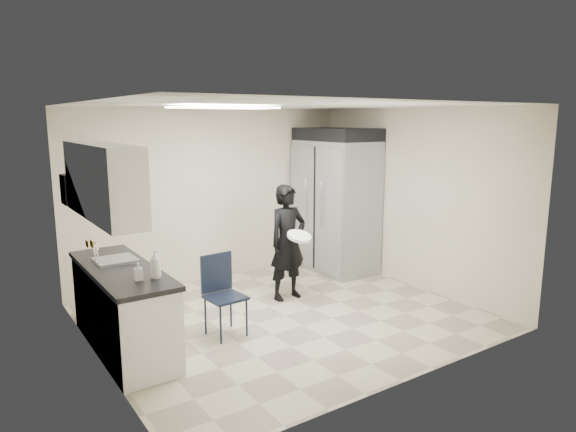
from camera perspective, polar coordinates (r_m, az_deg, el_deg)
floor at (r=6.58m, az=-0.28°, el=-11.03°), size 4.50×4.50×0.00m
ceiling at (r=6.11m, az=-0.30°, el=12.24°), size 4.50×4.50×0.00m
back_wall at (r=7.93m, az=-8.34°, el=2.36°), size 4.50×0.00×4.50m
left_wall at (r=5.33m, az=-20.86°, el=-2.31°), size 0.00×4.00×4.00m
right_wall at (r=7.68m, az=13.82°, el=1.89°), size 0.00×4.00×4.00m
ceiling_panel at (r=6.15m, az=-7.18°, el=11.87°), size 1.20×0.60×0.02m
lower_counter at (r=5.83m, az=-17.85°, el=-9.95°), size 0.60×1.90×0.86m
countertop at (r=5.69m, az=-18.11°, el=-5.66°), size 0.64×1.95×0.05m
sink at (r=5.93m, az=-18.59°, el=-5.17°), size 0.42×0.40×0.14m
faucet at (r=5.85m, az=-20.56°, el=-4.01°), size 0.02×0.02×0.24m
upper_cabinets at (r=5.48m, az=-19.93°, el=3.66°), size 0.35×1.80×0.75m
towel_dispenser at (r=6.60m, az=-22.85°, el=2.77°), size 0.22×0.30×0.35m
notice_sticker_left at (r=5.45m, az=-20.99°, el=-2.92°), size 0.00×0.12×0.07m
notice_sticker_right at (r=5.64m, az=-21.43°, el=-2.91°), size 0.00×0.12×0.07m
commercial_fridge at (r=8.34m, az=5.31°, el=1.10°), size 0.80×1.35×2.10m
fridge_compressor at (r=8.23m, az=5.45°, el=9.02°), size 0.80×1.35×0.20m
folding_chair at (r=5.92m, az=-6.96°, el=-8.98°), size 0.43×0.43×0.90m
man_tuxedo at (r=6.98m, az=-0.03°, el=-2.95°), size 0.60×0.42×1.58m
bucket_lid at (r=6.75m, az=1.26°, el=-2.27°), size 0.34×0.34×0.04m
soap_bottle_a at (r=5.17m, az=-14.54°, el=-5.21°), size 0.15×0.15×0.28m
soap_bottle_b at (r=5.17m, az=-16.28°, el=-5.92°), size 0.09×0.09×0.17m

